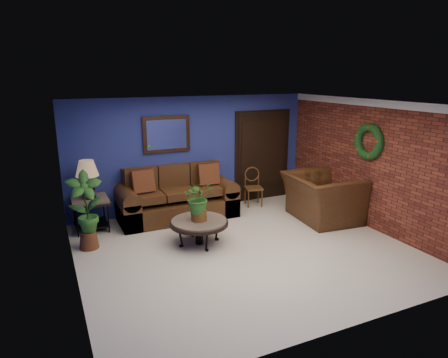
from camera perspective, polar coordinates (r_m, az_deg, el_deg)
name	(u,v)px	position (r m, az deg, el deg)	size (l,w,h in m)	color
floor	(244,249)	(7.07, 2.94, -9.97)	(5.50, 5.50, 0.00)	beige
wall_back	(193,154)	(8.88, -4.45, 3.64)	(5.50, 0.04, 2.50)	navy
wall_left	(70,201)	(5.93, -21.19, -2.98)	(0.04, 5.00, 2.50)	navy
wall_right_brick	(371,165)	(8.26, 20.24, 1.93)	(0.04, 5.00, 2.50)	maroon
ceiling	(246,104)	(6.44, 3.23, 10.68)	(5.50, 5.00, 0.02)	white
crown_molding	(376,103)	(8.08, 20.83, 10.09)	(0.03, 5.00, 0.14)	white
wall_mirror	(167,134)	(8.57, -8.20, 6.33)	(1.02, 0.06, 0.77)	#482C18
closet_door	(262,156)	(9.62, 5.47, 3.28)	(1.44, 0.06, 2.18)	black
wreath	(369,142)	(8.17, 19.97, 5.04)	(0.72, 0.72, 0.16)	black
sofa	(176,200)	(8.55, -6.86, -3.02)	(2.44, 1.05, 1.10)	#4A2A15
coffee_table	(199,223)	(7.14, -3.58, -6.32)	(1.04, 1.04, 0.45)	#534D49
end_table	(90,206)	(8.14, -18.59, -3.61)	(0.71, 0.71, 0.65)	#534D49
table_lamp	(87,175)	(7.98, -18.94, 0.57)	(0.43, 0.43, 0.71)	#482C18
side_chair	(253,184)	(9.24, 4.16, -0.70)	(0.46, 0.46, 0.88)	brown
armchair	(322,197)	(8.54, 13.80, -2.58)	(1.46, 1.27, 0.95)	#4A2A15
coffee_plant	(199,199)	(6.99, -3.64, -2.85)	(0.60, 0.54, 0.72)	brown
floor_plant	(312,191)	(9.11, 12.48, -1.66)	(0.45, 0.40, 0.83)	brown
tall_plant	(86,208)	(7.23, -19.12, -3.95)	(0.61, 0.42, 1.38)	brown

